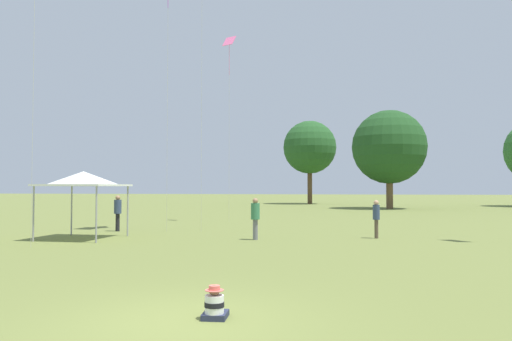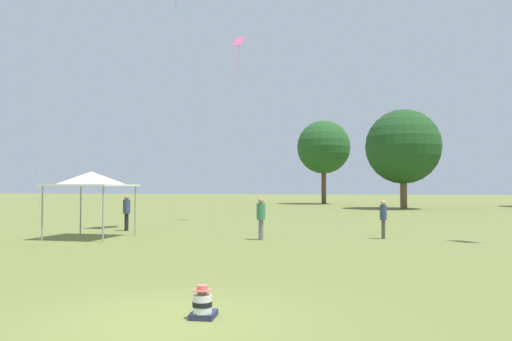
# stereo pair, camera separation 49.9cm
# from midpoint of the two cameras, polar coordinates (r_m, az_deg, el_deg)

# --- Properties ---
(ground_plane) EXTENTS (300.00, 300.00, 0.00)m
(ground_plane) POSITION_cam_midpoint_polar(r_m,az_deg,el_deg) (8.66, -10.46, -16.62)
(ground_plane) COLOR olive
(seated_toddler) EXTENTS (0.43, 0.53, 0.57)m
(seated_toddler) POSITION_cam_midpoint_polar(r_m,az_deg,el_deg) (8.68, -6.45, -15.05)
(seated_toddler) COLOR #282D47
(seated_toddler) RESTS_ON ground
(person_standing_0) EXTENTS (0.42, 0.42, 1.64)m
(person_standing_0) POSITION_cam_midpoint_polar(r_m,az_deg,el_deg) (22.16, 12.96, -5.00)
(person_standing_0) COLOR brown
(person_standing_0) RESTS_ON ground
(person_standing_2) EXTENTS (0.46, 0.46, 1.75)m
(person_standing_2) POSITION_cam_midpoint_polar(r_m,az_deg,el_deg) (20.99, -0.76, -5.10)
(person_standing_2) COLOR slate
(person_standing_2) RESTS_ON ground
(person_standing_4) EXTENTS (0.42, 0.42, 1.80)m
(person_standing_4) POSITION_cam_midpoint_polar(r_m,az_deg,el_deg) (26.07, -16.06, -4.34)
(person_standing_4) COLOR black
(person_standing_4) RESTS_ON ground
(canopy_tent) EXTENTS (3.14, 3.14, 2.89)m
(canopy_tent) POSITION_cam_midpoint_polar(r_m,az_deg,el_deg) (22.76, -19.72, -0.93)
(canopy_tent) COLOR white
(canopy_tent) RESTS_ON ground
(kite_3) EXTENTS (0.91, 0.74, 11.96)m
(kite_3) POSITION_cam_midpoint_polar(r_m,az_deg,el_deg) (33.06, -3.52, 13.51)
(kite_3) COLOR pink
(kite_3) RESTS_ON ground
(distant_tree_0) EXTENTS (7.05, 7.05, 11.07)m
(distant_tree_0) POSITION_cam_midpoint_polar(r_m,az_deg,el_deg) (66.80, 5.94, 2.64)
(distant_tree_0) COLOR brown
(distant_tree_0) RESTS_ON ground
(distant_tree_3) EXTENTS (7.61, 7.61, 10.17)m
(distant_tree_3) POSITION_cam_midpoint_polar(r_m,az_deg,el_deg) (53.21, 14.72, 2.60)
(distant_tree_3) COLOR brown
(distant_tree_3) RESTS_ON ground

